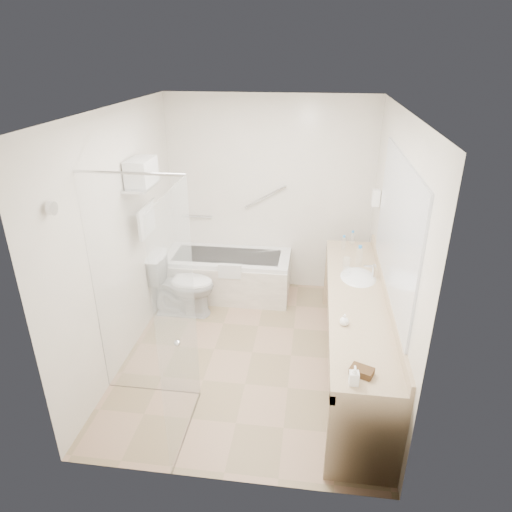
# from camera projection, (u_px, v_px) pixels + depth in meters

# --- Properties ---
(floor) EXTENTS (3.20, 3.20, 0.00)m
(floor) POSITION_uv_depth(u_px,v_px,m) (252.00, 352.00, 4.89)
(floor) COLOR tan
(floor) RESTS_ON ground
(ceiling) EXTENTS (2.60, 3.20, 0.10)m
(ceiling) POSITION_uv_depth(u_px,v_px,m) (251.00, 109.00, 3.84)
(ceiling) COLOR white
(ceiling) RESTS_ON wall_back
(wall_back) EXTENTS (2.60, 0.10, 2.50)m
(wall_back) POSITION_uv_depth(u_px,v_px,m) (269.00, 196.00, 5.81)
(wall_back) COLOR beige
(wall_back) RESTS_ON ground
(wall_front) EXTENTS (2.60, 0.10, 2.50)m
(wall_front) POSITION_uv_depth(u_px,v_px,m) (217.00, 343.00, 2.92)
(wall_front) COLOR beige
(wall_front) RESTS_ON ground
(wall_left) EXTENTS (0.10, 3.20, 2.50)m
(wall_left) POSITION_uv_depth(u_px,v_px,m) (122.00, 238.00, 4.52)
(wall_left) COLOR beige
(wall_left) RESTS_ON ground
(wall_right) EXTENTS (0.10, 3.20, 2.50)m
(wall_right) POSITION_uv_depth(u_px,v_px,m) (391.00, 253.00, 4.21)
(wall_right) COLOR beige
(wall_right) RESTS_ON ground
(bathtub) EXTENTS (1.60, 0.73, 0.59)m
(bathtub) POSITION_uv_depth(u_px,v_px,m) (228.00, 275.00, 5.95)
(bathtub) COLOR silver
(bathtub) RESTS_ON floor
(grab_bar_short) EXTENTS (0.40, 0.03, 0.03)m
(grab_bar_short) POSITION_uv_depth(u_px,v_px,m) (197.00, 216.00, 6.01)
(grab_bar_short) COLOR silver
(grab_bar_short) RESTS_ON wall_back
(grab_bar_long) EXTENTS (0.53, 0.03, 0.33)m
(grab_bar_long) POSITION_uv_depth(u_px,v_px,m) (265.00, 197.00, 5.78)
(grab_bar_long) COLOR silver
(grab_bar_long) RESTS_ON wall_back
(shower_enclosure) EXTENTS (0.96, 0.91, 2.11)m
(shower_enclosure) POSITION_uv_depth(u_px,v_px,m) (159.00, 307.00, 3.68)
(shower_enclosure) COLOR silver
(shower_enclosure) RESTS_ON floor
(towel_shelf) EXTENTS (0.24, 0.55, 0.81)m
(towel_shelf) POSITION_uv_depth(u_px,v_px,m) (142.00, 180.00, 4.61)
(towel_shelf) COLOR silver
(towel_shelf) RESTS_ON wall_left
(vanity_counter) EXTENTS (0.55, 2.70, 0.95)m
(vanity_counter) POSITION_uv_depth(u_px,v_px,m) (356.00, 315.00, 4.36)
(vanity_counter) COLOR tan
(vanity_counter) RESTS_ON floor
(sink) EXTENTS (0.40, 0.52, 0.14)m
(sink) POSITION_uv_depth(u_px,v_px,m) (358.00, 280.00, 4.64)
(sink) COLOR silver
(sink) RESTS_ON vanity_counter
(faucet) EXTENTS (0.03, 0.03, 0.14)m
(faucet) POSITION_uv_depth(u_px,v_px,m) (374.00, 271.00, 4.58)
(faucet) COLOR silver
(faucet) RESTS_ON vanity_counter
(mirror) EXTENTS (0.02, 2.00, 1.20)m
(mirror) POSITION_uv_depth(u_px,v_px,m) (396.00, 228.00, 3.95)
(mirror) COLOR silver
(mirror) RESTS_ON wall_right
(hairdryer_unit) EXTENTS (0.08, 0.10, 0.18)m
(hairdryer_unit) POSITION_uv_depth(u_px,v_px,m) (376.00, 198.00, 5.08)
(hairdryer_unit) COLOR white
(hairdryer_unit) RESTS_ON wall_right
(toilet) EXTENTS (0.79, 0.45, 0.77)m
(toilet) POSITION_uv_depth(u_px,v_px,m) (182.00, 285.00, 5.47)
(toilet) COLOR silver
(toilet) RESTS_ON floor
(amenity_basket) EXTENTS (0.19, 0.16, 0.05)m
(amenity_basket) POSITION_uv_depth(u_px,v_px,m) (362.00, 371.00, 3.24)
(amenity_basket) COLOR #4F331C
(amenity_basket) RESTS_ON vanity_counter
(soap_bottle_a) EXTENTS (0.07, 0.15, 0.07)m
(soap_bottle_a) POSITION_uv_depth(u_px,v_px,m) (354.00, 380.00, 3.15)
(soap_bottle_a) COLOR white
(soap_bottle_a) RESTS_ON vanity_counter
(soap_bottle_b) EXTENTS (0.08, 0.10, 0.08)m
(soap_bottle_b) POSITION_uv_depth(u_px,v_px,m) (344.00, 321.00, 3.82)
(soap_bottle_b) COLOR white
(soap_bottle_b) RESTS_ON vanity_counter
(water_bottle_left) EXTENTS (0.05, 0.05, 0.17)m
(water_bottle_left) POSITION_uv_depth(u_px,v_px,m) (344.00, 243.00, 5.23)
(water_bottle_left) COLOR silver
(water_bottle_left) RESTS_ON vanity_counter
(water_bottle_mid) EXTENTS (0.07, 0.07, 0.22)m
(water_bottle_mid) POSITION_uv_depth(u_px,v_px,m) (359.00, 256.00, 4.86)
(water_bottle_mid) COLOR silver
(water_bottle_mid) RESTS_ON vanity_counter
(water_bottle_right) EXTENTS (0.05, 0.05, 0.17)m
(water_bottle_right) POSITION_uv_depth(u_px,v_px,m) (352.00, 238.00, 5.36)
(water_bottle_right) COLOR silver
(water_bottle_right) RESTS_ON vanity_counter
(drinking_glass_near) EXTENTS (0.11, 0.11, 0.10)m
(drinking_glass_near) POSITION_uv_depth(u_px,v_px,m) (347.00, 272.00, 4.62)
(drinking_glass_near) COLOR silver
(drinking_glass_near) RESTS_ON vanity_counter
(drinking_glass_far) EXTENTS (0.10, 0.10, 0.10)m
(drinking_glass_far) POSITION_uv_depth(u_px,v_px,m) (347.00, 262.00, 4.84)
(drinking_glass_far) COLOR silver
(drinking_glass_far) RESTS_ON vanity_counter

